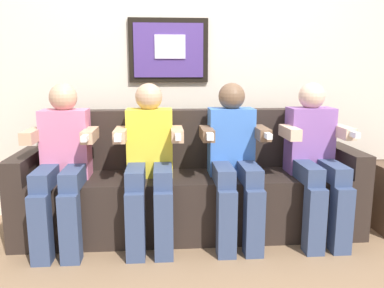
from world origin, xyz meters
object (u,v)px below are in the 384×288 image
at_px(person_leftmost, 63,159).
at_px(person_right_center, 234,156).
at_px(person_rightmost, 315,155).
at_px(couch, 190,190).
at_px(person_left_center, 150,158).

height_order(person_leftmost, person_right_center, same).
bearing_deg(person_leftmost, person_rightmost, 0.00).
relative_size(couch, person_left_center, 2.24).
bearing_deg(person_right_center, person_leftmost, 179.98).
relative_size(couch, person_rightmost, 2.24).
bearing_deg(person_right_center, person_rightmost, 0.05).
bearing_deg(person_rightmost, person_right_center, -179.95).
xyz_separation_m(couch, person_right_center, (0.29, -0.17, 0.29)).
distance_m(person_right_center, person_rightmost, 0.59).
bearing_deg(person_leftmost, person_right_center, -0.02).
distance_m(person_leftmost, person_left_center, 0.58).
bearing_deg(couch, person_left_center, -150.01).
height_order(person_leftmost, person_left_center, same).
bearing_deg(person_right_center, couch, 150.00).
distance_m(couch, person_left_center, 0.45).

